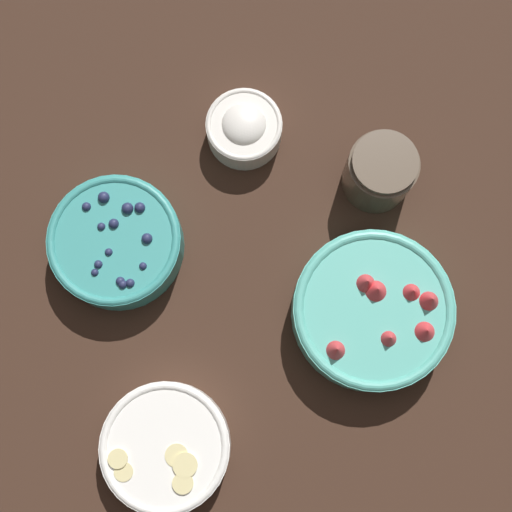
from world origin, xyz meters
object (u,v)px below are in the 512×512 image
Objects in this scene: bowl_blueberries at (116,242)px; bowl_cream at (244,128)px; jar_chocolate at (380,172)px; bowl_strawberries at (373,311)px; bowl_bananas at (166,447)px.

bowl_cream is at bearing -160.64° from bowl_blueberries.
jar_chocolate is (-0.14, 0.14, 0.01)m from bowl_cream.
jar_chocolate is at bearing -118.60° from bowl_strawberries.
jar_chocolate is at bearing -152.31° from bowl_bananas.
bowl_bananas is (0.04, 0.27, -0.01)m from bowl_blueberries.
jar_chocolate reaches higher than bowl_strawberries.
bowl_strawberries is 2.23× the size of jar_chocolate.
bowl_bananas is at bearing 27.69° from jar_chocolate.
bowl_strawberries is 0.19m from jar_chocolate.
bowl_blueberries is at bearing -9.31° from jar_chocolate.
bowl_bananas is 0.44m from bowl_cream.
bowl_bananas is 1.76× the size of jar_chocolate.
bowl_strawberries is at bearing -171.34° from bowl_bananas.
jar_chocolate reaches higher than bowl_blueberries.
bowl_bananas is (0.32, 0.05, -0.01)m from bowl_strawberries.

